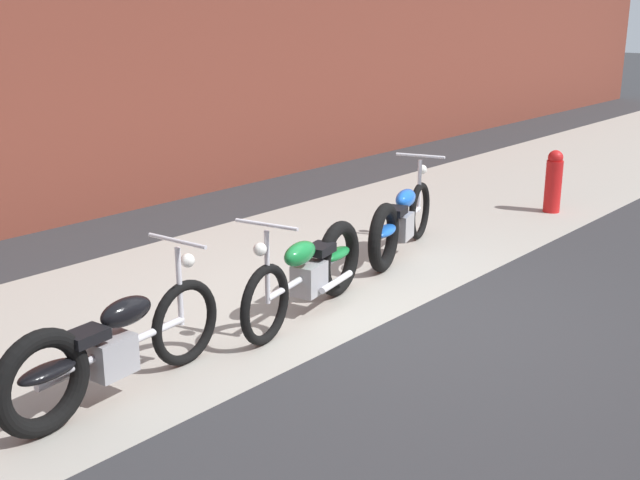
% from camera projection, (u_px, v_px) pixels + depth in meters
% --- Properties ---
extents(ground_plane, '(80.00, 80.00, 0.00)m').
position_uv_depth(ground_plane, '(399.00, 316.00, 7.16)').
color(ground_plane, '#2D2D30').
extents(sidewalk_slab, '(36.00, 3.50, 0.01)m').
position_uv_depth(sidewalk_slab, '(262.00, 274.00, 8.26)').
color(sidewalk_slab, '#9E998E').
rests_on(sidewalk_slab, ground).
extents(motorcycle_black, '(2.01, 0.58, 1.03)m').
position_uv_depth(motorcycle_black, '(102.00, 352.00, 5.48)').
color(motorcycle_black, black).
rests_on(motorcycle_black, ground).
extents(motorcycle_green, '(1.98, 0.70, 1.03)m').
position_uv_depth(motorcycle_green, '(314.00, 270.00, 7.16)').
color(motorcycle_green, black).
rests_on(motorcycle_green, ground).
extents(motorcycle_blue, '(1.94, 0.84, 1.03)m').
position_uv_depth(motorcycle_blue, '(398.00, 223.00, 8.69)').
color(motorcycle_blue, black).
rests_on(motorcycle_blue, ground).
extents(fire_hydrant, '(0.22, 0.22, 0.84)m').
position_uv_depth(fire_hydrant, '(554.00, 181.00, 10.59)').
color(fire_hydrant, red).
rests_on(fire_hydrant, ground).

